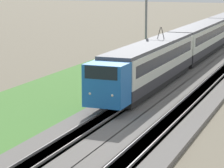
# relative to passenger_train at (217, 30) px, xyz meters

# --- Properties ---
(ballast_main) EXTENTS (240.00, 4.40, 0.30)m
(ballast_main) POSITION_rel_passenger_train_xyz_m (-9.30, 0.00, -2.31)
(ballast_main) COLOR slate
(ballast_main) RESTS_ON ground
(track_main) EXTENTS (240.00, 1.57, 0.45)m
(track_main) POSITION_rel_passenger_train_xyz_m (-9.30, 0.00, -2.30)
(track_main) COLOR #4C4238
(track_main) RESTS_ON ground
(grass_verge) EXTENTS (240.00, 12.00, 0.12)m
(grass_verge) POSITION_rel_passenger_train_xyz_m (-9.30, 5.44, -2.40)
(grass_verge) COLOR #4C8438
(grass_verge) RESTS_ON ground
(passenger_train) EXTENTS (83.16, 2.90, 5.22)m
(passenger_train) POSITION_rel_passenger_train_xyz_m (0.00, 0.00, 0.00)
(passenger_train) COLOR blue
(passenger_train) RESTS_ON ground
(catenary_mast_mid) EXTENTS (0.22, 2.56, 8.85)m
(catenary_mast_mid) POSITION_rel_passenger_train_xyz_m (-23.96, 2.57, 2.11)
(catenary_mast_mid) COLOR slate
(catenary_mast_mid) RESTS_ON ground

